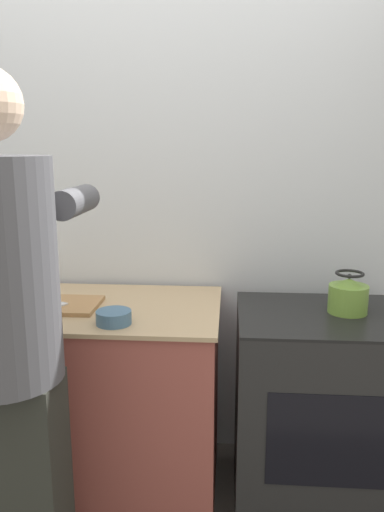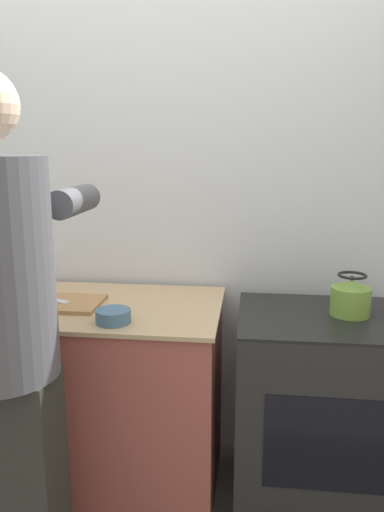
{
  "view_description": "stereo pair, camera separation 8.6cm",
  "coord_description": "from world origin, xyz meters",
  "px_view_note": "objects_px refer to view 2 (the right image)",
  "views": [
    {
      "loc": [
        0.36,
        -1.71,
        1.56
      ],
      "look_at": [
        0.21,
        0.23,
        1.13
      ],
      "focal_mm": 35.0,
      "sensor_mm": 36.0,
      "label": 1
    },
    {
      "loc": [
        0.44,
        -1.7,
        1.56
      ],
      "look_at": [
        0.21,
        0.23,
        1.13
      ],
      "focal_mm": 35.0,
      "sensor_mm": 36.0,
      "label": 2
    }
  ],
  "objects_px": {
    "oven": "(322,414)",
    "knife": "(51,299)",
    "kettle": "(351,298)",
    "bowl_prep": "(113,316)",
    "cutting_board": "(58,303)",
    "person": "(3,335)"
  },
  "relations": [
    {
      "from": "bowl_prep",
      "to": "person",
      "type": "bearing_deg",
      "value": -123.83
    },
    {
      "from": "person",
      "to": "bowl_prep",
      "type": "relative_size",
      "value": 12.93
    },
    {
      "from": "oven",
      "to": "kettle",
      "type": "xyz_separation_m",
      "value": [
        0.09,
        0.03,
        0.52
      ]
    },
    {
      "from": "cutting_board",
      "to": "bowl_prep",
      "type": "distance_m",
      "value": 0.36
    },
    {
      "from": "oven",
      "to": "knife",
      "type": "relative_size",
      "value": 4.73
    },
    {
      "from": "cutting_board",
      "to": "kettle",
      "type": "distance_m",
      "value": 1.25
    },
    {
      "from": "oven",
      "to": "knife",
      "type": "bearing_deg",
      "value": 179.21
    },
    {
      "from": "knife",
      "to": "person",
      "type": "bearing_deg",
      "value": -56.34
    },
    {
      "from": "knife",
      "to": "kettle",
      "type": "relative_size",
      "value": 1.07
    },
    {
      "from": "oven",
      "to": "kettle",
      "type": "distance_m",
      "value": 0.52
    },
    {
      "from": "kettle",
      "to": "person",
      "type": "bearing_deg",
      "value": -153.7
    },
    {
      "from": "oven",
      "to": "kettle",
      "type": "height_order",
      "value": "kettle"
    },
    {
      "from": "oven",
      "to": "bowl_prep",
      "type": "relative_size",
      "value": 6.38
    },
    {
      "from": "cutting_board",
      "to": "knife",
      "type": "height_order",
      "value": "knife"
    },
    {
      "from": "kettle",
      "to": "bowl_prep",
      "type": "relative_size",
      "value": 1.26
    },
    {
      "from": "oven",
      "to": "person",
      "type": "height_order",
      "value": "person"
    },
    {
      "from": "oven",
      "to": "cutting_board",
      "type": "relative_size",
      "value": 2.34
    },
    {
      "from": "cutting_board",
      "to": "kettle",
      "type": "relative_size",
      "value": 2.17
    },
    {
      "from": "cutting_board",
      "to": "kettle",
      "type": "height_order",
      "value": "kettle"
    },
    {
      "from": "knife",
      "to": "kettle",
      "type": "xyz_separation_m",
      "value": [
        1.28,
        0.01,
        0.05
      ]
    },
    {
      "from": "person",
      "to": "kettle",
      "type": "height_order",
      "value": "person"
    },
    {
      "from": "kettle",
      "to": "bowl_prep",
      "type": "height_order",
      "value": "kettle"
    }
  ]
}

